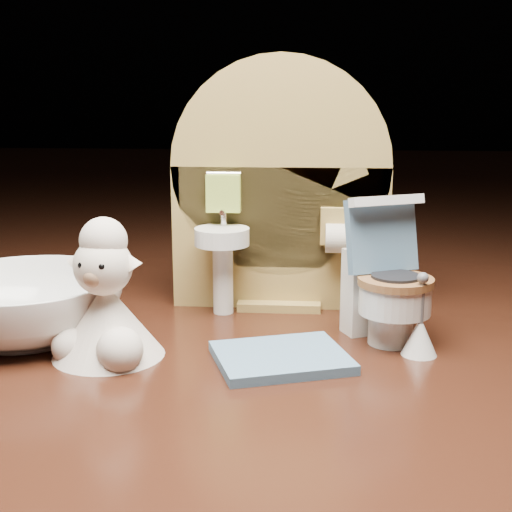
{
  "coord_description": "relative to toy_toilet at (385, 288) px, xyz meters",
  "views": [
    {
      "loc": [
        0.02,
        -0.36,
        0.13
      ],
      "look_at": [
        -0.01,
        0.0,
        0.05
      ],
      "focal_mm": 50.0,
      "sensor_mm": 36.0,
      "label": 1
    }
  ],
  "objects": [
    {
      "name": "plush_lamb",
      "position": [
        -0.14,
        -0.04,
        -0.0
      ],
      "size": [
        0.06,
        0.06,
        0.07
      ],
      "rotation": [
        0.0,
        0.0,
        -0.16
      ],
      "color": "beige",
      "rests_on": "ground"
    },
    {
      "name": "ceramic_bowl",
      "position": [
        -0.19,
        -0.01,
        -0.01
      ],
      "size": [
        0.11,
        0.11,
        0.03
      ],
      "primitive_type": "imported",
      "rotation": [
        0.0,
        0.0,
        -0.04
      ],
      "color": "white",
      "rests_on": "ground"
    },
    {
      "name": "bath_mat",
      "position": [
        -0.05,
        -0.04,
        -0.03
      ],
      "size": [
        0.08,
        0.07,
        0.0
      ],
      "primitive_type": "cube",
      "rotation": [
        0.0,
        0.0,
        0.33
      ],
      "color": "slate",
      "rests_on": "ground"
    },
    {
      "name": "backdrop_panel",
      "position": [
        -0.06,
        0.06,
        0.04
      ],
      "size": [
        0.13,
        0.05,
        0.15
      ],
      "color": "#A28341",
      "rests_on": "ground"
    },
    {
      "name": "toy_toilet",
      "position": [
        0.0,
        0.0,
        0.0
      ],
      "size": [
        0.05,
        0.05,
        0.08
      ],
      "rotation": [
        0.0,
        0.0,
        0.43
      ],
      "color": "white",
      "rests_on": "ground"
    },
    {
      "name": "toilet_brush",
      "position": [
        0.02,
        -0.02,
        -0.02
      ],
      "size": [
        0.02,
        0.02,
        0.04
      ],
      "color": "white",
      "rests_on": "ground"
    }
  ]
}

